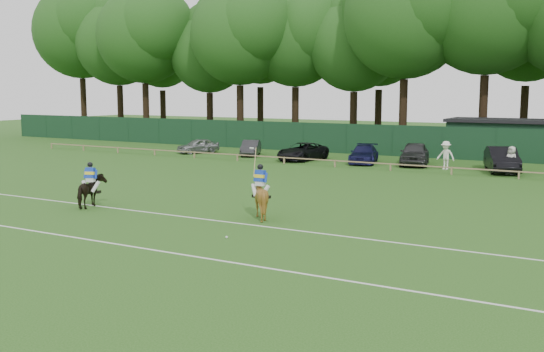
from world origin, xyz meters
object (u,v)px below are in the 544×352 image
Objects in this scene: sedan_grey at (251,148)px; polo_ball at (227,237)px; horse_chestnut at (260,198)px; suv_black at (303,152)px; sedan_silver at (198,146)px; horse_dark at (91,191)px; spectator_left at (446,155)px; spectator_right at (511,160)px; utility_shed at (503,138)px; estate_black at (502,160)px; hatch_grey at (415,154)px; sedan_navy at (364,154)px.

polo_ball is at bearing -84.48° from sedan_grey.
suv_black is at bearing -65.28° from horse_chestnut.
sedan_silver reaches higher than polo_ball.
horse_chestnut is 3.91m from polo_ball.
horse_dark is 19.64× the size of polo_ball.
sedan_silver is at bearing -175.93° from suv_black.
spectator_right is at bearing 3.21° from spectator_left.
sedan_grey is 19.92m from utility_shed.
suv_black is (-8.35, 20.41, -0.21)m from horse_chestnut.
sedan_grey is (-13.51, 21.31, -0.24)m from horse_chestnut.
estate_black is (24.47, -0.22, 0.19)m from sedan_silver.
sedan_grey is at bearing -155.71° from spectator_right.
suv_black is 0.96× the size of estate_black.
estate_black is 54.68× the size of polo_ball.
hatch_grey reaches higher than estate_black.
spectator_right reaches higher than hatch_grey.
sedan_navy is 9.65m from estate_black.
spectator_left reaches higher than spectator_right.
estate_black is 9.17m from utility_shed.
hatch_grey is (13.48, 0.26, 0.19)m from sedan_grey.
horse_chestnut reaches higher than sedan_grey.
spectator_right is at bearing 3.61° from suv_black.
estate_black reaches higher than sedan_grey.
sedan_navy is 0.54× the size of utility_shed.
horse_dark is at bearing -106.15° from spectator_left.
hatch_grey reaches higher than sedan_navy.
sedan_grey is 20.36m from spectator_right.
horse_chestnut is 0.48× the size of sedan_silver.
polo_ball is (19.22, -24.58, -0.57)m from sedan_silver.
estate_black is (6.08, -0.95, -0.00)m from hatch_grey.
horse_dark is 0.37× the size of suv_black.
suv_black is 25.83m from polo_ball.
hatch_grey is at bearing -87.44° from horse_chestnut.
sedan_grey is at bearing 30.08° from sedan_silver.
spectator_right is (6.81, -1.92, 0.08)m from hatch_grey.
sedan_navy is 6.19m from spectator_left.
estate_black is 3.56m from spectator_left.
horse_chestnut is 22.05m from suv_black.
hatch_grey is at bearing -166.75° from spectator_right.
utility_shed is at bearing 32.31° from sedan_navy.
spectator_left is 21.16× the size of polo_ball.
spectator_left is 9.76m from utility_shed.
sedan_grey is 13.48m from hatch_grey.
suv_black is at bearing -144.46° from utility_shed.
estate_black is at bearing 155.84° from spectator_right.
horse_chestnut is 20.27m from spectator_left.
spectator_left is (10.46, 21.84, 0.21)m from horse_dark.
horse_dark is at bearing 166.98° from polo_ball.
sedan_silver is at bearing 128.02° from polo_ball.
sedan_navy is 50.02× the size of polo_ball.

